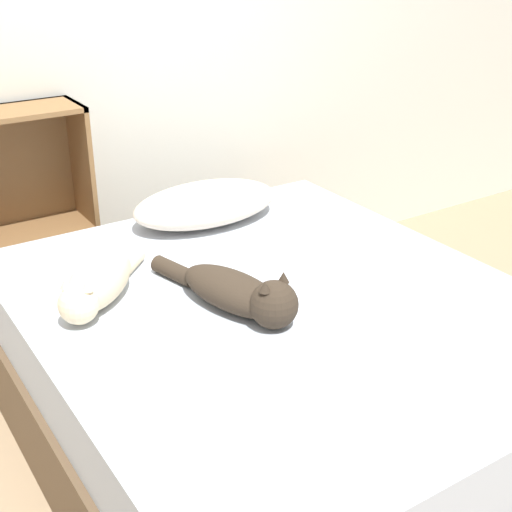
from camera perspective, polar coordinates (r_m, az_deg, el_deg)
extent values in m
plane|color=#997F60|center=(2.64, 1.69, -14.49)|extent=(8.00, 8.00, 0.00)
cube|color=silver|center=(3.22, -11.93, 16.94)|extent=(8.00, 0.06, 2.50)
cube|color=brown|center=(2.54, 1.74, -11.50)|extent=(1.58, 1.85, 0.34)
cube|color=#B2BCCC|center=(2.37, 1.83, -5.92)|extent=(1.53, 1.79, 0.23)
ellipsoid|color=beige|center=(2.90, -4.04, 4.21)|extent=(0.62, 0.36, 0.15)
ellipsoid|color=beige|center=(2.32, -12.41, -1.87)|extent=(0.36, 0.35, 0.16)
sphere|color=beige|center=(2.21, -14.01, -3.75)|extent=(0.13, 0.13, 0.13)
cone|color=beige|center=(2.16, -13.38, -2.30)|extent=(0.04, 0.04, 0.03)
cone|color=beige|center=(2.19, -15.00, -2.08)|extent=(0.04, 0.04, 0.03)
cylinder|color=beige|center=(2.53, -10.06, -0.53)|extent=(0.15, 0.15, 0.06)
ellipsoid|color=#33281E|center=(2.25, -1.89, -2.79)|extent=(0.26, 0.44, 0.11)
sphere|color=#33281E|center=(2.13, 1.45, -3.90)|extent=(0.15, 0.15, 0.15)
cone|color=#33281E|center=(2.12, 2.21, -1.70)|extent=(0.04, 0.04, 0.03)
cone|color=#33281E|center=(2.07, 0.72, -2.45)|extent=(0.04, 0.04, 0.03)
cylinder|color=#33281E|center=(2.44, -6.51, -1.23)|extent=(0.10, 0.19, 0.06)
cube|color=brown|center=(3.18, -13.34, 2.89)|extent=(0.02, 0.26, 1.03)
cube|color=brown|center=(3.32, -18.05, -6.48)|extent=(0.71, 0.26, 0.02)
cube|color=brown|center=(3.10, -19.29, 1.49)|extent=(0.67, 0.26, 0.02)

